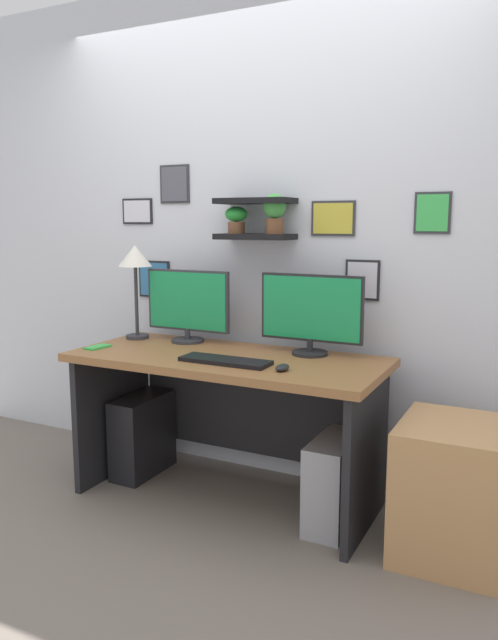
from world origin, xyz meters
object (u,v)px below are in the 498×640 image
desk (232,394)px  monitor_right (311,313)px  desk_lamp (135,263)px  computer_tower_right (334,482)px  drawer_cabinet (452,490)px  keyboard (225,361)px  monitor_left (188,305)px  computer_tower_left (143,435)px  cell_phone (98,347)px  computer_mouse (282,367)px

desk → monitor_right: size_ratio=2.95×
desk → monitor_right: monitor_right is taller
desk_lamp → monitor_right: bearing=2.7°
computer_tower_right → drawer_cabinet: bearing=-2.1°
desk → keyboard: bearing=-70.1°
desk → computer_tower_right: size_ratio=3.73×
desk → monitor_left: bearing=155.6°
desk → monitor_right: 0.58m
keyboard → computer_tower_right: (0.51, 0.12, -0.55)m
keyboard → drawer_cabinet: 1.14m
drawer_cabinet → computer_tower_left: size_ratio=1.30×
desk → computer_tower_right: 0.67m
computer_tower_left → desk: bearing=-1.7°
cell_phone → monitor_right: bearing=25.0°
monitor_right → keyboard: (-0.29, -0.35, -0.20)m
monitor_left → computer_tower_right: (0.94, -0.23, -0.75)m
cell_phone → drawer_cabinet: (1.80, 0.10, -0.47)m
monitor_right → desk_lamp: desk_lamp is taller
desk → monitor_left: monitor_left is taller
keyboard → computer_tower_right: size_ratio=1.05×
monitor_right → desk_lamp: bearing=-177.3°
monitor_left → computer_tower_right: bearing=-14.0°
desk → cell_phone: bearing=-164.4°
desk_lamp → monitor_left: bearing=8.8°
desk → computer_mouse: size_ratio=17.39×
monitor_left → drawer_cabinet: bearing=-9.8°
computer_mouse → cell_phone: computer_mouse is taller
keyboard → cell_phone: 0.76m
keyboard → computer_tower_left: size_ratio=0.99×
cell_phone → drawer_cabinet: bearing=9.6°
desk → drawer_cabinet: (1.10, -0.09, -0.25)m
keyboard → cell_phone: bearing=-179.8°
monitor_right → computer_tower_left: 1.20m
keyboard → computer_tower_left: (-0.65, 0.21, -0.54)m
monitor_right → computer_tower_right: size_ratio=1.27×
computer_tower_right → computer_mouse: bearing=-146.0°
computer_tower_left → computer_tower_right: (1.16, -0.09, -0.01)m
cell_phone → keyboard: bearing=6.5°
monitor_right → computer_mouse: (0.01, -0.37, -0.20)m
desk → desk_lamp: bearing=170.3°
monitor_right → desk: bearing=-155.6°
monitor_right → computer_tower_right: bearing=-47.0°
monitor_right → computer_tower_right: 0.82m
computer_tower_right → monitor_left: bearing=166.0°
computer_tower_right → computer_tower_left: bearing=175.7°
computer_tower_left → keyboard: bearing=-17.8°
cell_phone → computer_tower_right: (1.27, 0.12, -0.55)m
monitor_left → monitor_right: bearing=0.0°
desk → drawer_cabinet: bearing=-4.7°
computer_tower_left → monitor_right: bearing=8.8°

